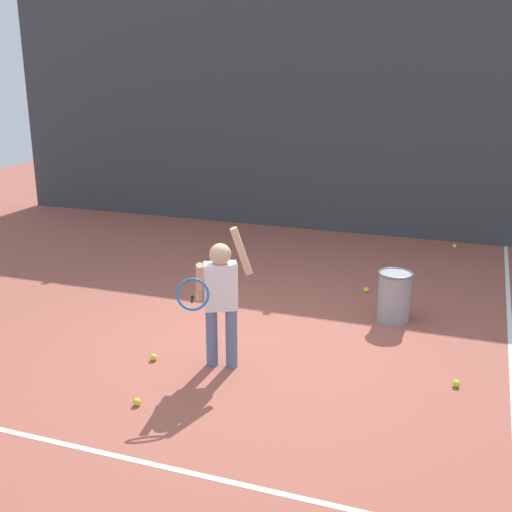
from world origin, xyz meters
TOP-DOWN VIEW (x-y plane):
  - ground_plane at (0.00, 0.00)m, footprint 20.00×20.00m
  - court_line_baseline at (0.00, -2.09)m, footprint 9.00×0.05m
  - court_line_sideline at (2.51, 1.00)m, footprint 0.05×9.00m
  - back_fence_windscreen at (0.00, 4.79)m, footprint 12.47×0.08m
  - fence_post_0 at (-6.09, 4.85)m, footprint 0.09×0.09m
  - fence_post_1 at (-3.04, 4.85)m, footprint 0.09×0.09m
  - fence_post_2 at (0.00, 4.85)m, footprint 0.09×0.09m
  - tennis_player at (-0.09, -0.50)m, footprint 0.51×0.80m
  - ball_hopper at (1.28, 1.18)m, footprint 0.38×0.38m
  - tennis_ball_0 at (0.84, 1.97)m, footprint 0.07×0.07m
  - tennis_ball_1 at (1.77, 4.37)m, footprint 0.07×0.07m
  - tennis_ball_3 at (-0.75, -0.61)m, footprint 0.07×0.07m
  - tennis_ball_5 at (-0.47, -1.41)m, footprint 0.07×0.07m
  - tennis_ball_6 at (2.04, -0.17)m, footprint 0.07×0.07m

SIDE VIEW (x-z plane):
  - ground_plane at x=0.00m, z-range 0.00..0.00m
  - court_line_baseline at x=0.00m, z-range 0.00..0.00m
  - court_line_sideline at x=2.51m, z-range 0.00..0.00m
  - tennis_ball_0 at x=0.84m, z-range 0.00..0.07m
  - tennis_ball_1 at x=1.77m, z-range 0.00..0.07m
  - tennis_ball_3 at x=-0.75m, z-range 0.00..0.07m
  - tennis_ball_5 at x=-0.47m, z-range 0.00..0.07m
  - tennis_ball_6 at x=2.04m, z-range 0.00..0.07m
  - ball_hopper at x=1.28m, z-range 0.01..0.57m
  - tennis_player at x=-0.09m, z-range 0.05..1.40m
  - back_fence_windscreen at x=0.00m, z-range 0.00..3.85m
  - fence_post_0 at x=-6.09m, z-range 0.00..4.00m
  - fence_post_1 at x=-3.04m, z-range 0.00..4.00m
  - fence_post_2 at x=0.00m, z-range 0.00..4.00m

